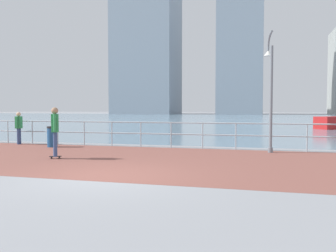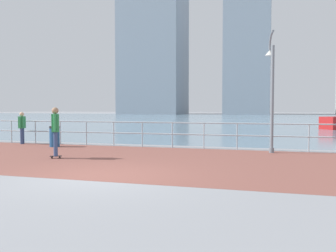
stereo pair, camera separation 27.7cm
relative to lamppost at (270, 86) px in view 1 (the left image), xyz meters
The scene contains 10 objects.
ground 33.98m from the lamppost, 97.04° to the left, with size 220.00×220.00×0.00m, color gray.
brick_paving 5.92m from the lamppost, 141.41° to the right, with size 28.00×7.48×0.01m, color brown.
harbor_water 45.69m from the lamppost, 95.22° to the left, with size 180.00×88.00×0.00m, color #6B899E.
waterfront_railing 4.56m from the lamppost, behind, with size 25.25×0.06×1.14m.
lamppost is the anchor object (origin of this frame).
skateboarder 8.29m from the lamppost, 151.49° to the right, with size 0.40×0.52×1.77m.
bystander 11.77m from the lamppost, behind, with size 0.32×0.55×1.56m.
trash_bin 9.65m from the lamppost, behind, with size 0.46×0.46×0.93m.
tower_steel 87.52m from the lamppost, 94.50° to the left, with size 12.16×10.18×34.17m.
tower_brick 95.04m from the lamppost, 111.28° to the left, with size 17.78×15.55×37.34m.
Camera 1 is at (3.95, -8.46, 1.74)m, focal length 38.60 mm.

